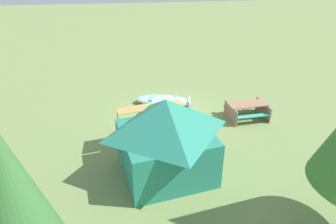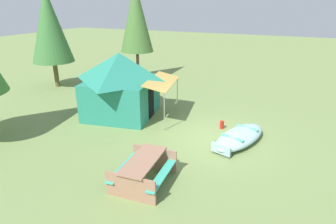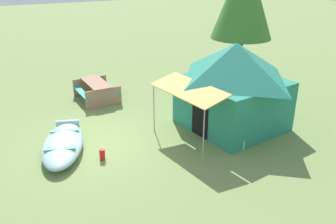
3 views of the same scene
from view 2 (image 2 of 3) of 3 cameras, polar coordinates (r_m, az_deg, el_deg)
The scene contains 8 objects.
ground_plane at distance 11.62m, azimuth 7.95°, elevation -4.92°, with size 80.00×80.00×0.00m, color olive.
beached_rowboat at distance 11.31m, azimuth 14.00°, elevation -4.79°, with size 3.18×1.99×0.45m.
canvas_cabin_tent at distance 13.44m, azimuth -9.31°, elevation 5.57°, with size 3.77×4.49×2.94m.
picnic_table at distance 8.59m, azimuth -4.90°, elevation -11.05°, with size 1.99×1.60×0.78m.
cooler_box at distance 14.58m, azimuth -3.25°, elevation 1.42°, with size 0.58×0.39×0.33m, color silver.
fuel_can at distance 12.40m, azimuth 10.63°, elevation -2.51°, with size 0.16×0.16×0.34m, color red.
pine_tree_back_left at distance 19.61m, azimuth -6.36°, elevation 18.20°, with size 2.17×2.17×6.35m.
pine_tree_back_right at distance 19.11m, azimuth -22.48°, elevation 15.55°, with size 2.46×2.46×5.90m.
Camera 2 is at (-10.09, -2.79, 5.03)m, focal length 30.74 mm.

